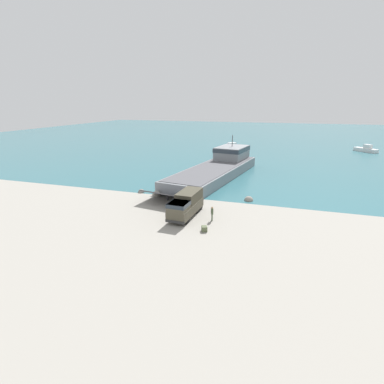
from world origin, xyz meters
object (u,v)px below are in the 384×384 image
Objects in this scene: cargo_crate at (204,229)px; mooring_bollard at (167,197)px; military_truck at (186,204)px; moored_boat_a at (366,149)px; soldier_on_ramp at (212,213)px; moored_boat_b at (230,148)px; landing_craft at (219,166)px.

mooring_bollard is at bearing 131.96° from cargo_crate.
military_truck is at bearing -48.38° from mooring_bollard.
mooring_bollard is at bearing -166.37° from moored_boat_a.
soldier_on_ramp is 2.43× the size of mooring_bollard.
cargo_crate is (8.10, -9.00, -0.11)m from mooring_bollard.
military_truck is 55.04m from moored_boat_b.
moored_boat_a is at bearing -111.64° from moored_boat_b.
soldier_on_ramp is at bearing -69.70° from landing_craft.
soldier_on_ramp is 0.23× the size of moored_boat_b.
cargo_crate is (3.44, -3.77, -1.27)m from military_truck.
moored_boat_a is at bearing 155.22° from military_truck.
soldier_on_ramp is 3.36m from cargo_crate.
landing_craft is at bearing 99.46° from cargo_crate.
moored_boat_a is 69.92m from mooring_bollard.
moored_boat_b is 49.60m from mooring_bollard.
landing_craft reaches higher than cargo_crate.
landing_craft is 49.04× the size of cargo_crate.
moored_boat_b is at bearing 150.04° from moored_boat_a.
moored_boat_b is (-8.15, 55.33, -0.28)m from soldier_on_ramp.
moored_boat_a is at bearing 57.18° from mooring_bollard.
cargo_crate is (8.09, -58.60, -0.47)m from moored_boat_b.
landing_craft is 5.56× the size of moored_boat_a.
military_truck reaches higher than moored_boat_b.
military_truck is at bearing 149.62° from moored_boat_b.
landing_craft reaches higher than military_truck.
landing_craft is 46.19× the size of mooring_bollard.
soldier_on_ramp is 2.58× the size of cargo_crate.
military_truck is at bearing -77.94° from landing_craft.
military_truck is (1.07, -23.34, -0.08)m from landing_craft.
moored_boat_a reaches higher than cargo_crate.
landing_craft is 53.21m from moored_boat_a.
soldier_on_ramp is at bearing -35.09° from mooring_bollard.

